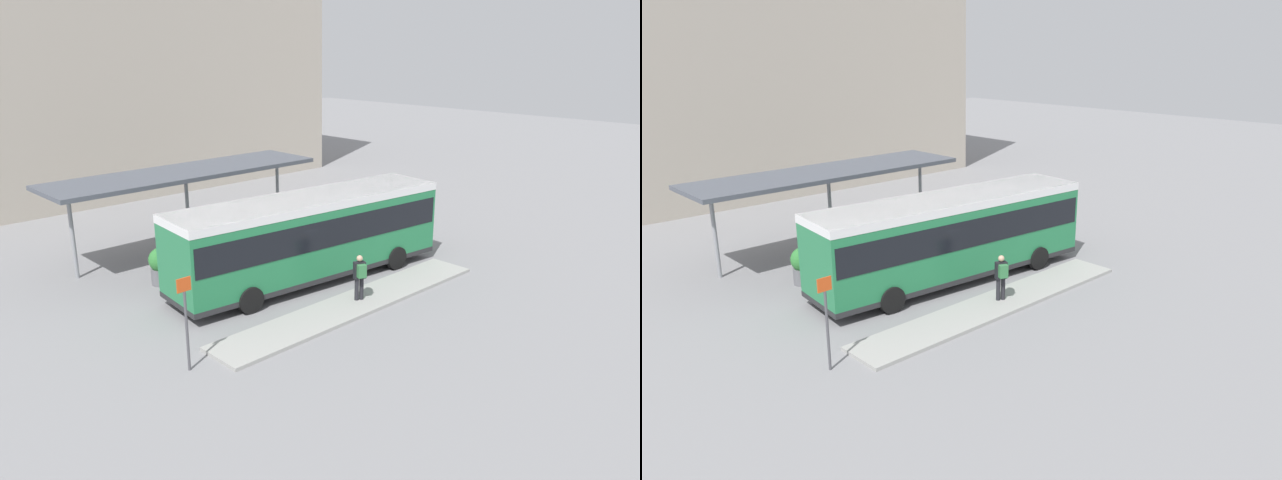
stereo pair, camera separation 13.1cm
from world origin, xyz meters
The scene contains 10 objects.
ground_plane centered at (0.00, 0.00, 0.00)m, with size 120.00×120.00×0.00m, color gray.
curb_island centered at (-0.58, -2.96, 0.06)m, with size 11.70×1.80×0.12m.
city_bus centered at (0.01, 0.00, 1.94)m, with size 11.52×3.62×3.34m.
pedestrian_waiting centered at (-0.29, -2.93, 1.08)m, with size 0.50×0.53×1.67m.
bicycle_red centered at (9.51, 2.34, 0.36)m, with size 0.48×1.64×0.71m.
bicycle_green centered at (9.42, 3.12, 0.37)m, with size 0.48×1.69×0.73m.
station_shelter centered at (-1.32, 6.48, 3.44)m, with size 12.17×3.27×3.60m.
potted_planter_near_shelter centered at (-4.39, 3.61, 0.76)m, with size 0.93×0.93×1.45m.
platform_sign centered at (-7.28, -2.84, 1.56)m, with size 0.44×0.08×2.80m.
station_building centered at (3.09, 21.91, 9.26)m, with size 26.63×11.14×18.52m.
Camera 1 is at (-15.50, -16.77, 8.87)m, focal length 35.00 mm.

